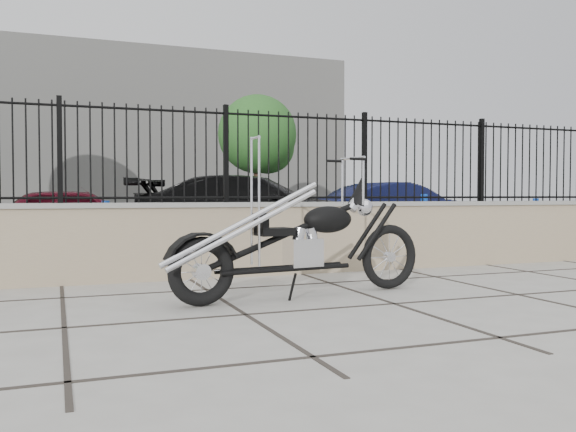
% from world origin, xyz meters
% --- Properties ---
extents(ground_plane, '(90.00, 90.00, 0.00)m').
position_xyz_m(ground_plane, '(0.00, 0.00, 0.00)').
color(ground_plane, '#99968E').
rests_on(ground_plane, ground).
extents(parking_lot, '(30.00, 30.00, 0.00)m').
position_xyz_m(parking_lot, '(0.00, 12.50, 0.00)').
color(parking_lot, black).
rests_on(parking_lot, ground).
extents(retaining_wall, '(14.00, 0.36, 0.96)m').
position_xyz_m(retaining_wall, '(0.00, 2.50, 0.48)').
color(retaining_wall, gray).
rests_on(retaining_wall, ground_plane).
extents(iron_fence, '(14.00, 0.08, 1.20)m').
position_xyz_m(iron_fence, '(0.00, 2.50, 1.56)').
color(iron_fence, black).
rests_on(iron_fence, retaining_wall).
extents(background_building, '(22.00, 6.00, 8.00)m').
position_xyz_m(background_building, '(0.00, 26.50, 4.00)').
color(background_building, beige).
rests_on(background_building, ground_plane).
extents(chopper_motorcycle, '(2.81, 0.83, 1.66)m').
position_xyz_m(chopper_motorcycle, '(-0.73, 0.67, 0.83)').
color(chopper_motorcycle, black).
rests_on(chopper_motorcycle, ground_plane).
extents(car_red, '(3.63, 1.62, 1.21)m').
position_xyz_m(car_red, '(-2.64, 7.45, 0.61)').
color(car_red, '#4C0A17').
rests_on(car_red, parking_lot).
extents(car_black, '(5.44, 4.09, 1.47)m').
position_xyz_m(car_black, '(0.84, 7.05, 0.73)').
color(car_black, black).
rests_on(car_black, parking_lot).
extents(car_blue, '(4.14, 1.58, 1.35)m').
position_xyz_m(car_blue, '(4.70, 7.73, 0.67)').
color(car_blue, black).
rests_on(car_blue, parking_lot).
extents(bollard_a, '(0.12, 0.12, 0.97)m').
position_xyz_m(bollard_a, '(-2.35, 4.49, 0.48)').
color(bollard_a, '#0B21B1').
rests_on(bollard_a, ground_plane).
extents(bollard_b, '(0.13, 0.13, 1.07)m').
position_xyz_m(bollard_b, '(3.35, 4.55, 0.54)').
color(bollard_b, '#0C1CB8').
rests_on(bollard_b, ground_plane).
extents(bollard_c, '(0.12, 0.12, 0.98)m').
position_xyz_m(bollard_c, '(6.01, 4.59, 0.49)').
color(bollard_c, '#0D27CF').
rests_on(bollard_c, ground_plane).
extents(tree_right, '(2.89, 2.89, 4.87)m').
position_xyz_m(tree_right, '(3.90, 16.26, 3.41)').
color(tree_right, '#382619').
rests_on(tree_right, ground_plane).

